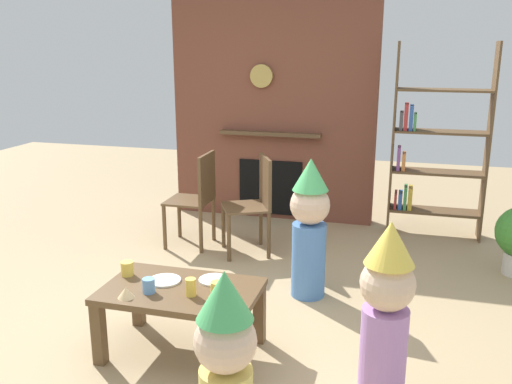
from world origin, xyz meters
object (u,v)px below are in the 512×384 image
dining_chair_left (198,194)px  paper_cup_near_left (191,287)px  paper_plate_rear (214,280)px  child_by_the_chairs (309,225)px  bookshelf (431,150)px  child_with_cone_hat (226,371)px  coffee_table (181,300)px  dining_chair_middle (255,199)px  paper_plate_front (165,280)px  birthday_cake_slice (126,292)px  paper_cup_center (149,286)px  child_in_pink (386,310)px  paper_cup_near_right (217,289)px  paper_cup_far_left (127,269)px

dining_chair_left → paper_cup_near_left: bearing=109.2°
paper_plate_rear → dining_chair_left: dining_chair_left is taller
paper_cup_near_left → child_by_the_chairs: bearing=65.0°
bookshelf → child_with_cone_hat: size_ratio=1.94×
coffee_table → dining_chair_middle: dining_chair_middle is taller
dining_chair_left → child_with_cone_hat: bearing=112.8°
paper_plate_front → birthday_cake_slice: bearing=-114.0°
paper_plate_front → dining_chair_left: 1.79m
paper_plate_rear → birthday_cake_slice: bearing=-138.9°
bookshelf → child_by_the_chairs: size_ratio=1.77×
dining_chair_left → dining_chair_middle: (0.57, -0.02, 0.00)m
coffee_table → birthday_cake_slice: 0.34m
child_by_the_chairs → paper_cup_center: bearing=-3.3°
paper_plate_front → dining_chair_middle: (0.11, 1.72, 0.07)m
bookshelf → child_by_the_chairs: (-0.89, -1.71, -0.30)m
paper_cup_center → child_in_pink: bearing=-2.8°
bookshelf → child_in_pink: bearing=-95.4°
coffee_table → dining_chair_left: size_ratio=1.06×
paper_cup_near_left → child_by_the_chairs: child_by_the_chairs is taller
paper_cup_near_left → child_in_pink: (1.12, -0.10, 0.05)m
dining_chair_left → child_by_the_chairs: bearing=145.8°
birthday_cake_slice → paper_plate_front: bearing=66.0°
paper_cup_near_left → paper_plate_front: 0.28m
bookshelf → birthday_cake_slice: (-1.75, -2.93, -0.40)m
paper_cup_center → paper_plate_front: bearing=83.2°
paper_plate_rear → child_with_cone_hat: 1.12m
paper_cup_near_right → paper_cup_center: paper_cup_near_right is taller
birthday_cake_slice → dining_chair_left: 2.03m
paper_cup_near_left → paper_cup_far_left: 0.53m
paper_cup_center → dining_chair_middle: size_ratio=0.10×
paper_cup_center → paper_plate_rear: bearing=40.2°
paper_cup_center → child_in_pink: (1.38, -0.07, 0.06)m
coffee_table → paper_plate_front: size_ratio=4.68×
coffee_table → paper_cup_center: bearing=-145.2°
paper_cup_near_left → child_in_pink: bearing=-5.1°
paper_cup_far_left → paper_cup_near_left: bearing=-18.1°
child_by_the_chairs → dining_chair_middle: child_by_the_chairs is taller
paper_plate_rear → paper_cup_near_left: bearing=-103.9°
paper_plate_rear → child_by_the_chairs: 0.98m
paper_cup_near_right → dining_chair_middle: bearing=98.7°
dining_chair_left → paper_plate_rear: bearing=113.5°
child_with_cone_hat → birthday_cake_slice: bearing=17.6°
birthday_cake_slice → dining_chair_middle: size_ratio=0.11×
bookshelf → dining_chair_middle: 1.83m
paper_cup_near_right → paper_plate_rear: bearing=115.1°
bookshelf → birthday_cake_slice: bearing=-120.9°
bookshelf → child_by_the_chairs: bookshelf is taller
bookshelf → paper_plate_rear: 2.93m
bookshelf → child_by_the_chairs: bearing=-117.5°
paper_cup_far_left → birthday_cake_slice: paper_cup_far_left is taller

